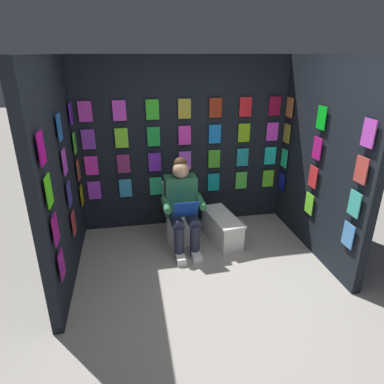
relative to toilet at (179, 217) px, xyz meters
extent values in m
plane|color=#9E998E|center=(-0.16, 1.51, -0.33)|extent=(30.00, 30.00, 0.00)
cube|color=black|center=(-0.16, -0.53, 0.86)|extent=(3.02, 0.10, 2.37)
cube|color=#AC3AEE|center=(1.12, -0.45, 0.29)|extent=(0.17, 0.01, 0.26)
cube|color=#34A0D6|center=(0.69, -0.45, 0.29)|extent=(0.17, 0.01, 0.26)
cube|color=#27C87D|center=(0.27, -0.45, 0.29)|extent=(0.17, 0.01, 0.26)
cube|color=#661CC9|center=(-0.16, -0.45, 0.29)|extent=(0.17, 0.01, 0.26)
cube|color=#0B989D|center=(-0.58, -0.45, 0.29)|extent=(0.17, 0.01, 0.26)
cube|color=#4ED241|center=(-1.00, -0.45, 0.29)|extent=(0.17, 0.01, 0.26)
cube|color=#73E92A|center=(-1.43, -0.45, 0.29)|extent=(0.17, 0.01, 0.26)
cube|color=#EB2DC3|center=(1.12, -0.45, 0.65)|extent=(0.17, 0.01, 0.26)
cube|color=#8C296E|center=(0.69, -0.45, 0.65)|extent=(0.17, 0.01, 0.26)
cube|color=purple|center=(0.27, -0.45, 0.65)|extent=(0.17, 0.01, 0.26)
cube|color=#C14DE5|center=(-0.16, -0.45, 0.65)|extent=(0.17, 0.01, 0.26)
cube|color=green|center=(-0.58, -0.45, 0.65)|extent=(0.17, 0.01, 0.26)
cube|color=teal|center=(-1.00, -0.45, 0.65)|extent=(0.17, 0.01, 0.26)
cube|color=#1FDAD2|center=(-1.43, -0.45, 0.65)|extent=(0.17, 0.01, 0.26)
cube|color=purple|center=(1.12, -0.45, 1.01)|extent=(0.17, 0.01, 0.26)
cube|color=#82E82A|center=(0.69, -0.45, 1.01)|extent=(0.17, 0.01, 0.26)
cube|color=green|center=(0.27, -0.45, 1.01)|extent=(0.17, 0.01, 0.26)
cube|color=#F033C9|center=(-0.16, -0.45, 1.01)|extent=(0.17, 0.01, 0.26)
cube|color=#157CDC|center=(-0.58, -0.45, 1.01)|extent=(0.17, 0.01, 0.26)
cube|color=#81C416|center=(-1.00, -0.45, 1.01)|extent=(0.17, 0.01, 0.26)
cube|color=#EA3FF0|center=(-1.43, -0.45, 1.01)|extent=(0.17, 0.01, 0.26)
cube|color=#C735AE|center=(1.12, -0.45, 1.36)|extent=(0.17, 0.01, 0.26)
cube|color=#DA3CD6|center=(0.69, -0.45, 1.36)|extent=(0.17, 0.01, 0.26)
cube|color=green|center=(0.27, -0.45, 1.36)|extent=(0.17, 0.01, 0.26)
cube|color=gold|center=(-0.16, -0.45, 1.36)|extent=(0.17, 0.01, 0.26)
cube|color=#9C2A13|center=(-0.58, -0.45, 1.36)|extent=(0.17, 0.01, 0.26)
cube|color=red|center=(-1.00, -0.45, 1.36)|extent=(0.17, 0.01, 0.26)
cube|color=maroon|center=(-1.43, -0.45, 1.36)|extent=(0.17, 0.01, 0.26)
cube|color=black|center=(-1.66, 0.52, 0.86)|extent=(0.10, 1.99, 2.37)
cube|color=#0F149C|center=(-1.58, -0.30, 0.29)|extent=(0.01, 0.17, 0.26)
cube|color=#6FE92F|center=(-1.58, 0.52, 0.29)|extent=(0.01, 0.17, 0.26)
cube|color=#4F96E2|center=(-1.58, 1.33, 0.29)|extent=(0.01, 0.17, 0.26)
cube|color=#22D084|center=(-1.58, -0.30, 0.65)|extent=(0.01, 0.17, 0.26)
cube|color=red|center=(-1.58, 0.52, 0.65)|extent=(0.01, 0.17, 0.26)
cube|color=#40BCAF|center=(-1.58, 1.33, 0.65)|extent=(0.01, 0.17, 0.26)
cube|color=olive|center=(-1.58, -0.30, 1.01)|extent=(0.01, 0.17, 0.26)
cube|color=#BC177E|center=(-1.58, 0.52, 1.01)|extent=(0.01, 0.17, 0.26)
cube|color=#CC453E|center=(-1.58, 1.33, 1.01)|extent=(0.01, 0.17, 0.26)
cube|color=#BE7139|center=(-1.58, -0.30, 1.36)|extent=(0.01, 0.17, 0.26)
cube|color=#0BCD1E|center=(-1.58, 0.52, 1.36)|extent=(0.01, 0.17, 0.26)
cube|color=#C445CE|center=(-1.58, 1.33, 1.36)|extent=(0.01, 0.17, 0.26)
cube|color=black|center=(1.35, 0.52, 0.86)|extent=(0.10, 1.99, 2.37)
cube|color=#971688|center=(1.27, 1.33, 0.29)|extent=(0.01, 0.17, 0.26)
cube|color=#B6323A|center=(1.27, 0.52, 0.29)|extent=(0.01, 0.17, 0.26)
cube|color=#A1960A|center=(1.27, -0.30, 0.29)|extent=(0.01, 0.17, 0.26)
cube|color=#A8157E|center=(1.27, 1.33, 0.65)|extent=(0.01, 0.17, 0.26)
cube|color=#3C349A|center=(1.27, 0.52, 0.65)|extent=(0.01, 0.17, 0.26)
cube|color=#A05032|center=(1.27, -0.30, 0.65)|extent=(0.01, 0.17, 0.26)
cube|color=#51EE16|center=(1.27, 1.33, 1.01)|extent=(0.01, 0.17, 0.26)
cube|color=#BC42D2|center=(1.27, 0.52, 1.01)|extent=(0.01, 0.17, 0.26)
cube|color=#4ED22F|center=(1.27, -0.30, 1.01)|extent=(0.01, 0.17, 0.26)
cube|color=#B70E8C|center=(1.27, 1.33, 1.36)|extent=(0.01, 0.17, 0.26)
cube|color=#1F60A9|center=(1.27, 0.52, 1.36)|extent=(0.01, 0.17, 0.26)
cube|color=#641ECA|center=(1.27, -0.30, 1.36)|extent=(0.01, 0.17, 0.26)
cylinder|color=white|center=(0.00, 0.08, -0.13)|extent=(0.38, 0.38, 0.40)
cylinder|color=white|center=(0.00, 0.08, 0.09)|extent=(0.41, 0.41, 0.02)
cube|color=white|center=(0.01, -0.18, 0.25)|extent=(0.39, 0.20, 0.36)
cylinder|color=white|center=(0.00, -0.09, 0.25)|extent=(0.39, 0.08, 0.39)
cube|color=#286B42|center=(0.00, 0.11, 0.36)|extent=(0.41, 0.24, 0.52)
sphere|color=tan|center=(0.00, 0.14, 0.71)|extent=(0.21, 0.21, 0.21)
sphere|color=#472D19|center=(0.00, 0.11, 0.78)|extent=(0.17, 0.17, 0.17)
cylinder|color=#23283D|center=(-0.11, 0.30, 0.11)|extent=(0.17, 0.41, 0.15)
cylinder|color=#23283D|center=(0.09, 0.31, 0.11)|extent=(0.17, 0.41, 0.15)
cylinder|color=#23283D|center=(-0.12, 0.48, -0.11)|extent=(0.12, 0.12, 0.42)
cylinder|color=#23283D|center=(0.08, 0.49, -0.11)|extent=(0.12, 0.12, 0.42)
cube|color=white|center=(-0.12, 0.54, -0.28)|extent=(0.12, 0.26, 0.09)
cube|color=white|center=(0.08, 0.55, -0.28)|extent=(0.12, 0.26, 0.09)
cylinder|color=#286B42|center=(-0.23, 0.28, 0.33)|extent=(0.10, 0.31, 0.13)
cylinder|color=#286B42|center=(0.21, 0.30, 0.33)|extent=(0.10, 0.31, 0.13)
cube|color=#0F309B|center=(-0.02, 0.45, 0.32)|extent=(0.31, 0.14, 0.23)
cube|color=white|center=(-0.56, 0.16, -0.16)|extent=(0.40, 0.78, 0.34)
cube|color=white|center=(-0.56, 0.16, 0.03)|extent=(0.43, 0.81, 0.03)
camera|label=1|loc=(0.59, 4.04, 2.05)|focal=31.58mm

